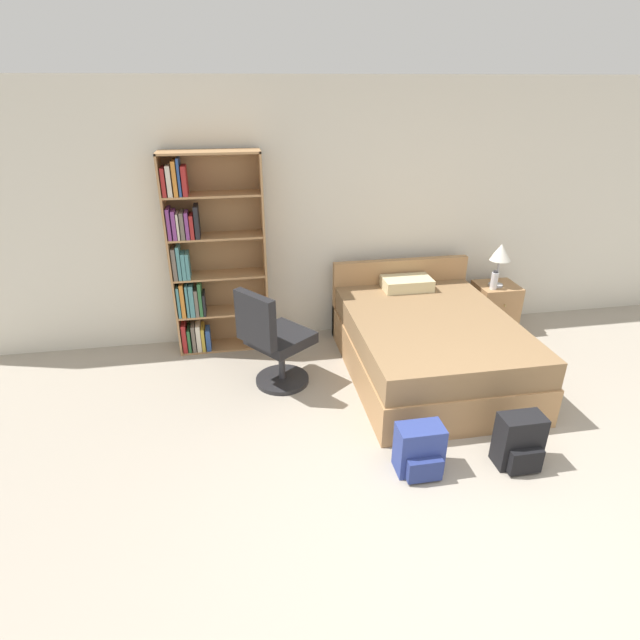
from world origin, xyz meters
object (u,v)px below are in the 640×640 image
object	(u,v)px
nightstand	(494,307)
water_bottle	(494,280)
bed	(427,343)
office_chair	(273,342)
bookshelf	(205,260)
backpack_blue	(420,450)
table_lamp	(501,254)
backpack_black	(519,442)

from	to	relation	value
nightstand	water_bottle	distance (m)	0.39
bed	office_chair	world-z (taller)	office_chair
office_chair	bookshelf	bearing A→B (deg)	123.52
bookshelf	water_bottle	size ratio (longest dim) A/B	9.70
office_chair	backpack_blue	world-z (taller)	office_chair
bookshelf	water_bottle	xyz separation A→B (m)	(2.99, -0.21, -0.33)
office_chair	table_lamp	distance (m)	2.63
bed	nightstand	bearing A→B (deg)	34.55
table_lamp	backpack_black	world-z (taller)	table_lamp
bed	water_bottle	xyz separation A→B (m)	(0.97, 0.64, 0.32)
table_lamp	water_bottle	size ratio (longest dim) A/B	2.30
water_bottle	backpack_blue	xyz separation A→B (m)	(-1.50, -1.94, -0.45)
water_bottle	office_chair	bearing A→B (deg)	-164.89
office_chair	backpack_blue	bearing A→B (deg)	-54.77
nightstand	water_bottle	xyz separation A→B (m)	(-0.11, -0.10, 0.36)
backpack_black	backpack_blue	world-z (taller)	backpack_black
bed	table_lamp	distance (m)	1.39
nightstand	water_bottle	size ratio (longest dim) A/B	2.61
table_lamp	water_bottle	xyz separation A→B (m)	(-0.07, -0.08, -0.26)
bed	backpack_blue	xyz separation A→B (m)	(-0.54, -1.30, -0.13)
office_chair	table_lamp	world-z (taller)	table_lamp
bookshelf	backpack_black	distance (m)	3.22
office_chair	nightstand	xyz separation A→B (m)	(2.52, 0.75, -0.19)
bed	office_chair	bearing A→B (deg)	-179.59
backpack_black	water_bottle	bearing A→B (deg)	68.81
water_bottle	backpack_black	size ratio (longest dim) A/B	0.50
bookshelf	nightstand	bearing A→B (deg)	-2.04
nightstand	table_lamp	size ratio (longest dim) A/B	1.13
backpack_blue	table_lamp	bearing A→B (deg)	52.07
bookshelf	table_lamp	bearing A→B (deg)	-2.41
bed	water_bottle	distance (m)	1.20
nightstand	office_chair	bearing A→B (deg)	-163.44
water_bottle	table_lamp	bearing A→B (deg)	48.74
water_bottle	backpack_blue	world-z (taller)	water_bottle
office_chair	table_lamp	size ratio (longest dim) A/B	2.06
bookshelf	table_lamp	world-z (taller)	bookshelf
office_chair	backpack_blue	distance (m)	1.60
nightstand	backpack_blue	xyz separation A→B (m)	(-1.61, -2.04, -0.09)
nightstand	bookshelf	bearing A→B (deg)	177.96
bed	table_lamp	xyz separation A→B (m)	(1.04, 0.72, 0.59)
bed	backpack_blue	distance (m)	1.41
bookshelf	nightstand	xyz separation A→B (m)	(3.09, -0.11, -0.70)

